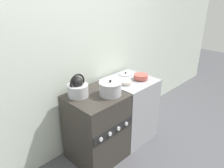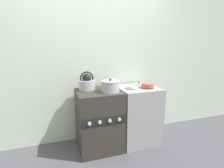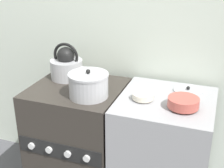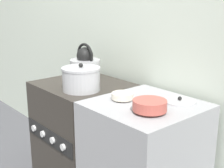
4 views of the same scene
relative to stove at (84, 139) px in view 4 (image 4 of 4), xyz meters
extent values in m
cube|color=silver|center=(0.00, 0.37, 0.82)|extent=(7.00, 0.06, 2.50)
cube|color=#332D28|center=(0.00, 0.00, 0.00)|extent=(0.60, 0.57, 0.85)
cube|color=black|center=(0.00, -0.28, 0.10)|extent=(0.58, 0.01, 0.11)
cylinder|color=silver|center=(-0.20, -0.30, 0.10)|extent=(0.04, 0.02, 0.04)
cylinder|color=silver|center=(-0.07, -0.30, 0.10)|extent=(0.04, 0.02, 0.04)
cylinder|color=silver|center=(0.07, -0.30, 0.10)|extent=(0.04, 0.02, 0.04)
cylinder|color=silver|center=(0.20, -0.30, 0.10)|extent=(0.04, 0.02, 0.04)
cylinder|color=#B2B2B7|center=(-0.14, 0.13, 0.49)|extent=(0.23, 0.23, 0.13)
sphere|color=black|center=(-0.14, 0.13, 0.59)|extent=(0.12, 0.12, 0.12)
torus|color=black|center=(-0.14, 0.13, 0.59)|extent=(0.19, 0.02, 0.19)
cone|color=#B2B2B7|center=(-0.03, 0.13, 0.51)|extent=(0.11, 0.05, 0.09)
cylinder|color=#B2B2B7|center=(0.14, -0.10, 0.49)|extent=(0.24, 0.24, 0.14)
cylinder|color=#B2B2B7|center=(0.14, -0.10, 0.57)|extent=(0.25, 0.25, 0.01)
sphere|color=black|center=(0.14, -0.10, 0.59)|extent=(0.03, 0.03, 0.03)
cylinder|color=#B75147|center=(0.71, -0.08, 0.43)|extent=(0.08, 0.08, 0.01)
cylinder|color=#B75147|center=(0.71, -0.08, 0.47)|extent=(0.18, 0.18, 0.06)
cylinder|color=beige|center=(0.47, -0.04, 0.43)|extent=(0.06, 0.06, 0.01)
cylinder|color=beige|center=(0.47, -0.04, 0.45)|extent=(0.13, 0.13, 0.04)
cylinder|color=#B2B2B7|center=(0.71, 0.18, 0.43)|extent=(0.19, 0.19, 0.01)
sphere|color=black|center=(0.71, 0.18, 0.45)|extent=(0.02, 0.02, 0.02)
camera|label=1|loc=(-1.39, -1.64, 1.52)|focal=35.00mm
camera|label=2|loc=(-0.57, -2.25, 1.02)|focal=28.00mm
camera|label=3|loc=(0.87, -1.71, 1.26)|focal=50.00mm
camera|label=4|loc=(1.75, -1.22, 1.00)|focal=50.00mm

